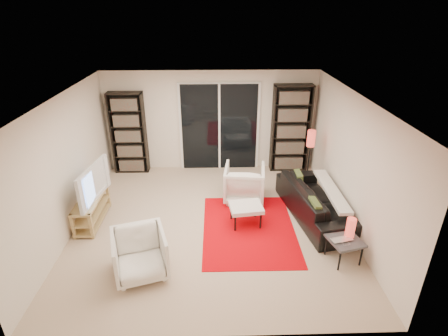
{
  "coord_description": "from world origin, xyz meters",
  "views": [
    {
      "loc": [
        0.08,
        -5.54,
        3.77
      ],
      "look_at": [
        0.25,
        0.3,
        1.0
      ],
      "focal_mm": 28.0,
      "sensor_mm": 36.0,
      "label": 1
    }
  ],
  "objects_px": {
    "side_table": "(345,242)",
    "floor_lamp": "(310,145)",
    "sofa": "(316,202)",
    "bookshelf_right": "(291,129)",
    "armchair_back": "(244,183)",
    "ottoman": "(246,208)",
    "armchair_front": "(140,254)",
    "bookshelf_left": "(129,133)",
    "tv_stand": "(92,209)"
  },
  "relations": [
    {
      "from": "side_table",
      "to": "floor_lamp",
      "type": "distance_m",
      "value": 2.64
    },
    {
      "from": "floor_lamp",
      "to": "sofa",
      "type": "bearing_deg",
      "value": -96.57
    },
    {
      "from": "bookshelf_right",
      "to": "armchair_back",
      "type": "xyz_separation_m",
      "value": [
        -1.21,
        -1.46,
        -0.67
      ]
    },
    {
      "from": "armchair_back",
      "to": "sofa",
      "type": "bearing_deg",
      "value": 159.69
    },
    {
      "from": "armchair_back",
      "to": "ottoman",
      "type": "xyz_separation_m",
      "value": [
        -0.04,
        -0.93,
        -0.03
      ]
    },
    {
      "from": "armchair_front",
      "to": "bookshelf_left",
      "type": "bearing_deg",
      "value": 86.69
    },
    {
      "from": "bookshelf_right",
      "to": "tv_stand",
      "type": "xyz_separation_m",
      "value": [
        -4.14,
        -2.22,
        -0.79
      ]
    },
    {
      "from": "tv_stand",
      "to": "floor_lamp",
      "type": "height_order",
      "value": "floor_lamp"
    },
    {
      "from": "bookshelf_right",
      "to": "armchair_front",
      "type": "bearing_deg",
      "value": -128.95
    },
    {
      "from": "tv_stand",
      "to": "sofa",
      "type": "xyz_separation_m",
      "value": [
        4.25,
        0.07,
        0.05
      ]
    },
    {
      "from": "bookshelf_right",
      "to": "ottoman",
      "type": "bearing_deg",
      "value": -117.71
    },
    {
      "from": "sofa",
      "to": "armchair_front",
      "type": "xyz_separation_m",
      "value": [
        -3.07,
        -1.51,
        0.04
      ]
    },
    {
      "from": "bookshelf_right",
      "to": "armchair_back",
      "type": "height_order",
      "value": "bookshelf_right"
    },
    {
      "from": "armchair_front",
      "to": "floor_lamp",
      "type": "height_order",
      "value": "floor_lamp"
    },
    {
      "from": "floor_lamp",
      "to": "tv_stand",
      "type": "bearing_deg",
      "value": -163.19
    },
    {
      "from": "side_table",
      "to": "floor_lamp",
      "type": "xyz_separation_m",
      "value": [
        0.04,
        2.56,
        0.64
      ]
    },
    {
      "from": "armchair_front",
      "to": "side_table",
      "type": "xyz_separation_m",
      "value": [
        3.18,
        0.21,
        -0.0
      ]
    },
    {
      "from": "armchair_back",
      "to": "floor_lamp",
      "type": "xyz_separation_m",
      "value": [
        1.47,
        0.57,
        0.62
      ]
    },
    {
      "from": "side_table",
      "to": "floor_lamp",
      "type": "height_order",
      "value": "floor_lamp"
    },
    {
      "from": "bookshelf_left",
      "to": "tv_stand",
      "type": "bearing_deg",
      "value": -97.44
    },
    {
      "from": "armchair_front",
      "to": "floor_lamp",
      "type": "xyz_separation_m",
      "value": [
        3.22,
        2.77,
        0.63
      ]
    },
    {
      "from": "bookshelf_right",
      "to": "ottoman",
      "type": "distance_m",
      "value": 2.79
    },
    {
      "from": "bookshelf_right",
      "to": "armchair_front",
      "type": "xyz_separation_m",
      "value": [
        -2.96,
        -3.66,
        -0.69
      ]
    },
    {
      "from": "sofa",
      "to": "ottoman",
      "type": "height_order",
      "value": "sofa"
    },
    {
      "from": "armchair_back",
      "to": "bookshelf_right",
      "type": "bearing_deg",
      "value": -122.48
    },
    {
      "from": "bookshelf_left",
      "to": "ottoman",
      "type": "bearing_deg",
      "value": -42.63
    },
    {
      "from": "armchair_back",
      "to": "armchair_front",
      "type": "distance_m",
      "value": 2.81
    },
    {
      "from": "armchair_front",
      "to": "tv_stand",
      "type": "bearing_deg",
      "value": 112.33
    },
    {
      "from": "armchair_back",
      "to": "armchair_front",
      "type": "relative_size",
      "value": 1.05
    },
    {
      "from": "sofa",
      "to": "floor_lamp",
      "type": "distance_m",
      "value": 1.44
    },
    {
      "from": "ottoman",
      "to": "bookshelf_left",
      "type": "bearing_deg",
      "value": 137.37
    },
    {
      "from": "bookshelf_right",
      "to": "side_table",
      "type": "relative_size",
      "value": 3.53
    },
    {
      "from": "side_table",
      "to": "floor_lamp",
      "type": "relative_size",
      "value": 0.45
    },
    {
      "from": "floor_lamp",
      "to": "side_table",
      "type": "bearing_deg",
      "value": -90.81
    },
    {
      "from": "tv_stand",
      "to": "armchair_front",
      "type": "height_order",
      "value": "armchair_front"
    },
    {
      "from": "sofa",
      "to": "floor_lamp",
      "type": "relative_size",
      "value": 1.66
    },
    {
      "from": "armchair_back",
      "to": "floor_lamp",
      "type": "relative_size",
      "value": 0.63
    },
    {
      "from": "tv_stand",
      "to": "armchair_back",
      "type": "distance_m",
      "value": 3.03
    },
    {
      "from": "bookshelf_left",
      "to": "floor_lamp",
      "type": "bearing_deg",
      "value": -12.24
    },
    {
      "from": "armchair_front",
      "to": "ottoman",
      "type": "distance_m",
      "value": 2.13
    },
    {
      "from": "bookshelf_left",
      "to": "ottoman",
      "type": "relative_size",
      "value": 3.0
    },
    {
      "from": "bookshelf_left",
      "to": "tv_stand",
      "type": "xyz_separation_m",
      "value": [
        -0.29,
        -2.22,
        -0.71
      ]
    },
    {
      "from": "bookshelf_right",
      "to": "side_table",
      "type": "xyz_separation_m",
      "value": [
        0.22,
        -3.45,
        -0.69
      ]
    },
    {
      "from": "sofa",
      "to": "bookshelf_right",
      "type": "bearing_deg",
      "value": -6.8
    },
    {
      "from": "sofa",
      "to": "armchair_front",
      "type": "height_order",
      "value": "armchair_front"
    },
    {
      "from": "ottoman",
      "to": "armchair_front",
      "type": "bearing_deg",
      "value": -143.28
    },
    {
      "from": "sofa",
      "to": "ottoman",
      "type": "relative_size",
      "value": 3.35
    },
    {
      "from": "sofa",
      "to": "floor_lamp",
      "type": "bearing_deg",
      "value": -16.33
    },
    {
      "from": "bookshelf_right",
      "to": "side_table",
      "type": "distance_m",
      "value": 3.52
    },
    {
      "from": "tv_stand",
      "to": "ottoman",
      "type": "xyz_separation_m",
      "value": [
        2.88,
        -0.17,
        0.08
      ]
    }
  ]
}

